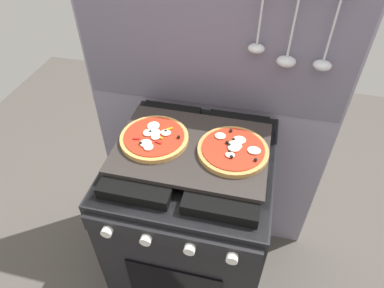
{
  "coord_description": "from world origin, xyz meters",
  "views": [
    {
      "loc": [
        0.2,
        -0.86,
        1.73
      ],
      "look_at": [
        0.0,
        0.0,
        0.93
      ],
      "focal_mm": 31.63,
      "sensor_mm": 36.0,
      "label": 1
    }
  ],
  "objects": [
    {
      "name": "pizza_left",
      "position": [
        -0.14,
        0.0,
        0.93
      ],
      "size": [
        0.25,
        0.25,
        0.03
      ],
      "color": "tan",
      "rests_on": "baking_tray"
    },
    {
      "name": "kitchen_backsplash",
      "position": [
        0.0,
        0.33,
        0.79
      ],
      "size": [
        1.1,
        0.09,
        1.55
      ],
      "color": "gray",
      "rests_on": "ground_plane"
    },
    {
      "name": "ground_plane",
      "position": [
        0.0,
        0.0,
        0.0
      ],
      "size": [
        4.0,
        4.0,
        0.0
      ],
      "primitive_type": "plane",
      "color": "#4C4742"
    },
    {
      "name": "pizza_right",
      "position": [
        0.15,
        -0.0,
        0.93
      ],
      "size": [
        0.25,
        0.25,
        0.03
      ],
      "color": "#C18947",
      "rests_on": "baking_tray"
    },
    {
      "name": "baking_tray",
      "position": [
        0.0,
        0.0,
        0.91
      ],
      "size": [
        0.54,
        0.38,
        0.02
      ],
      "primitive_type": "cube",
      "color": "#2D2826",
      "rests_on": "stove"
    },
    {
      "name": "stove",
      "position": [
        -0.0,
        -0.0,
        0.45
      ],
      "size": [
        0.6,
        0.64,
        0.9
      ],
      "color": "black",
      "rests_on": "ground_plane"
    }
  ]
}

